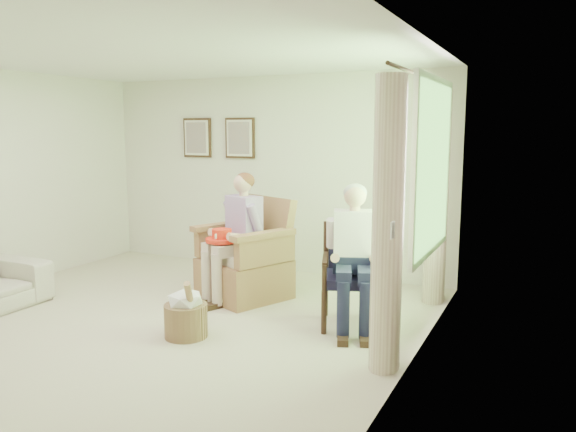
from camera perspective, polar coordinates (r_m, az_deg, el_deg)
The scene contains 15 objects.
floor at distance 5.60m, azimuth -15.03°, elevation -11.27°, with size 5.50×5.50×0.00m, color beige.
back_wall at distance 7.59m, azimuth -1.80°, elevation 4.28°, with size 5.00×0.04×2.60m, color silver.
right_wall at distance 4.13m, azimuth 11.60°, elevation 0.37°, with size 0.04×5.50×2.60m, color silver.
ceiling at distance 5.32m, azimuth -16.17°, elevation 16.09°, with size 5.00×5.50×0.02m, color white.
window at distance 5.27m, azimuth 14.51°, elevation 5.16°, with size 0.13×2.50×1.63m.
curtain_left at distance 4.40m, azimuth 10.10°, elevation -1.04°, with size 0.34×0.34×2.30m, color beige.
curtain_right at distance 6.30m, azimuth 14.90°, elevation 1.71°, with size 0.34×0.34×2.30m, color beige.
framed_print_left at distance 8.13m, azimuth -9.23°, elevation 7.85°, with size 0.45×0.05×0.55m.
framed_print_right at distance 7.75m, azimuth -4.93°, elevation 7.90°, with size 0.45×0.05×0.55m.
wicker_armchair at distance 6.43m, azimuth -4.32°, elevation -5.06°, with size 0.88×0.88×1.13m.
wood_armchair at distance 5.55m, azimuth 7.05°, elevation -5.58°, with size 0.62×0.58×0.95m.
person_wicker at distance 6.21m, azimuth -5.05°, elevation -1.17°, with size 0.40×0.63×1.39m.
person_dark at distance 5.34m, azimuth 6.56°, elevation -3.13°, with size 0.40×0.63×1.36m.
red_hat at distance 6.12m, azimuth -6.73°, elevation -2.14°, with size 0.35×0.35×0.14m.
hatbox at distance 5.30m, azimuth -10.34°, elevation -9.66°, with size 0.41×0.41×0.58m.
Camera 1 is at (3.48, -3.97, 1.89)m, focal length 35.00 mm.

